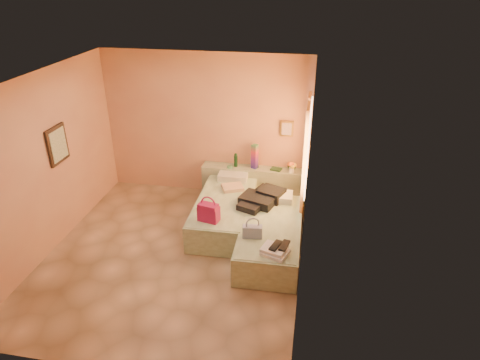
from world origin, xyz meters
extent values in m
plane|color=tan|center=(0.00, 0.00, 0.00)|extent=(4.50, 4.50, 0.00)
cube|color=tan|center=(0.00, 2.25, 1.40)|extent=(4.00, 0.02, 2.80)
cube|color=tan|center=(-2.00, 0.00, 1.40)|extent=(0.02, 4.50, 2.80)
cube|color=tan|center=(2.00, 0.00, 1.40)|extent=(0.02, 4.50, 2.80)
cube|color=silver|center=(0.00, 0.00, 2.80)|extent=(4.00, 4.50, 0.02)
cube|color=beige|center=(1.98, 1.25, 1.50)|extent=(0.02, 1.10, 1.40)
cube|color=orange|center=(1.94, 1.10, 1.15)|extent=(0.05, 0.55, 2.20)
cube|color=orange|center=(1.94, 1.70, 1.15)|extent=(0.05, 0.45, 2.20)
cube|color=#312015|center=(-1.97, 0.40, 1.60)|extent=(0.04, 0.50, 0.60)
cube|color=#BA903E|center=(1.55, 2.22, 1.45)|extent=(0.25, 0.04, 0.30)
cube|color=#A5B191|center=(0.98, 2.10, 0.33)|extent=(2.05, 0.30, 0.65)
cube|color=beige|center=(0.60, 1.05, 0.25)|extent=(0.94, 2.02, 0.50)
cube|color=beige|center=(1.50, 0.40, 0.25)|extent=(0.94, 2.02, 0.50)
cylinder|color=#153A23|center=(0.60, 2.11, 0.78)|extent=(0.09, 0.09, 0.26)
cube|color=#A1134E|center=(0.97, 2.10, 0.89)|extent=(0.14, 0.14, 0.48)
cylinder|color=#519568|center=(0.50, 2.03, 0.66)|extent=(0.14, 0.14, 0.03)
cube|color=#223F25|center=(1.40, 2.08, 0.67)|extent=(0.23, 0.19, 0.03)
cube|color=white|center=(1.69, 2.03, 0.77)|extent=(0.22, 0.22, 0.25)
cube|color=#A1134E|center=(0.50, 0.33, 0.65)|extent=(0.36, 0.25, 0.31)
cube|color=tan|center=(0.67, 1.45, 0.53)|extent=(0.46, 0.42, 0.06)
cube|color=black|center=(1.25, 1.00, 0.59)|extent=(0.76, 0.76, 0.19)
cube|color=#39528A|center=(1.26, -0.01, 0.59)|extent=(0.31, 0.16, 0.19)
cube|color=white|center=(1.64, -0.37, 0.55)|extent=(0.43, 0.40, 0.10)
cube|color=black|center=(1.70, -0.32, 0.61)|extent=(0.27, 0.32, 0.03)
camera|label=1|loc=(2.03, -5.32, 4.17)|focal=32.00mm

